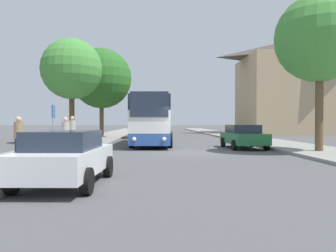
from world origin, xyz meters
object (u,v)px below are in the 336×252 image
bus_stop_sign (53,123)px  tree_right_near (320,38)px  pedestrian_waiting_near (72,132)px  bus_front (153,120)px  bus_middle (153,120)px  parked_car_right_near (243,136)px  tree_left_far (72,69)px  parked_car_left_curb (66,156)px  pedestrian_walking_back (19,137)px  tree_left_near (101,78)px  pedestrian_waiting_far (66,135)px

bus_stop_sign → tree_right_near: bearing=4.0°
pedestrian_waiting_near → tree_right_near: tree_right_near is taller
pedestrian_waiting_near → bus_front: bearing=-121.0°
bus_middle → tree_right_near: tree_right_near is taller
pedestrian_waiting_near → bus_stop_sign: bearing=102.6°
parked_car_right_near → tree_left_far: tree_left_far is taller
parked_car_left_curb → parked_car_right_near: (7.77, 11.51, 0.03)m
bus_stop_sign → tree_left_far: bearing=99.2°
pedestrian_walking_back → tree_left_near: size_ratio=0.20×
bus_stop_sign → tree_left_near: 16.89m
pedestrian_waiting_far → bus_front: bearing=75.3°
bus_stop_sign → tree_left_far: 10.41m
bus_stop_sign → pedestrian_walking_back: (-0.75, -2.14, -0.59)m
bus_middle → tree_left_near: (-4.96, -4.01, 4.02)m
parked_car_right_near → tree_left_near: tree_left_near is taller
parked_car_right_near → bus_stop_sign: (-10.27, -4.42, 0.83)m
bus_front → parked_car_left_curb: 15.29m
tree_left_near → parked_car_right_near: bearing=-48.1°
pedestrian_waiting_far → tree_left_near: (-1.07, 16.68, 4.85)m
parked_car_right_near → tree_right_near: 6.94m
bus_stop_sign → bus_front: bearing=60.0°
tree_left_near → tree_left_far: (-1.13, -6.86, -0.22)m
pedestrian_walking_back → tree_left_near: bearing=147.9°
parked_car_right_near → pedestrian_waiting_near: (-10.22, -1.08, 0.31)m
bus_middle → parked_car_right_near: 16.96m
bus_front → tree_left_far: tree_left_far is taller
pedestrian_walking_back → pedestrian_waiting_near: bearing=140.7°
bus_stop_sign → pedestrian_walking_back: bus_stop_sign is taller
bus_front → parked_car_right_near: (5.64, -3.60, -1.04)m
bus_middle → tree_left_near: bearing=-139.3°
bus_front → pedestrian_waiting_far: (-3.97, -8.37, -0.80)m
bus_front → pedestrian_waiting_near: bus_front is taller
tree_left_near → tree_left_far: size_ratio=1.10×
pedestrian_waiting_near → tree_left_far: bearing=-62.1°
parked_car_left_curb → pedestrian_waiting_far: (-1.84, 6.74, 0.27)m
tree_right_near → pedestrian_walking_back: bearing=-167.7°
pedestrian_waiting_near → tree_left_near: bearing=-74.5°
parked_car_right_near → pedestrian_walking_back: pedestrian_walking_back is taller
bus_middle → parked_car_left_curb: size_ratio=2.65×
bus_front → bus_middle: 12.33m
parked_car_right_near → pedestrian_walking_back: (-11.02, -6.56, 0.25)m
pedestrian_waiting_near → pedestrian_walking_back: bearing=95.2°
bus_stop_sign → pedestrian_waiting_near: bus_stop_sign is taller
bus_front → pedestrian_walking_back: bus_front is taller
parked_car_left_curb → tree_left_near: tree_left_near is taller
bus_front → tree_left_near: bearing=123.0°
bus_front → pedestrian_waiting_near: bearing=-132.6°
bus_stop_sign → pedestrian_waiting_far: bus_stop_sign is taller
bus_middle → bus_stop_sign: 20.85m
bus_front → pedestrian_waiting_near: (-4.58, -4.67, -0.73)m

